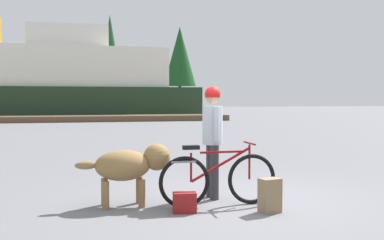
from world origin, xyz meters
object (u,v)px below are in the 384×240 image
(backpack, at_px, (270,195))
(handbag_pannier, at_px, (185,203))
(dog, at_px, (130,165))
(ferry_boat, at_px, (38,84))
(bicycle, at_px, (218,179))
(person_cyclist, at_px, (212,130))

(backpack, distance_m, handbag_pannier, 1.19)
(dog, bearing_deg, ferry_boat, 96.97)
(dog, bearing_deg, bicycle, -14.57)
(person_cyclist, relative_size, dog, 1.28)
(handbag_pannier, xyz_separation_m, ferry_boat, (-4.68, 33.26, 2.66))
(bicycle, distance_m, ferry_boat, 33.50)
(person_cyclist, relative_size, ferry_boat, 0.07)
(bicycle, relative_size, ferry_boat, 0.07)
(backpack, bearing_deg, ferry_boat, 99.88)
(person_cyclist, xyz_separation_m, handbag_pannier, (-0.64, -0.79, -0.94))
(ferry_boat, bearing_deg, backpack, -80.12)
(bicycle, xyz_separation_m, backpack, (0.59, -0.53, -0.17))
(dog, bearing_deg, backpack, -24.92)
(person_cyclist, bearing_deg, dog, -171.32)
(person_cyclist, bearing_deg, backpack, -63.94)
(backpack, xyz_separation_m, ferry_boat, (-5.84, 33.53, 2.57))
(handbag_pannier, height_order, ferry_boat, ferry_boat)
(dog, bearing_deg, handbag_pannier, -40.78)
(backpack, xyz_separation_m, handbag_pannier, (-1.16, 0.26, -0.10))
(bicycle, height_order, ferry_boat, ferry_boat)
(person_cyclist, xyz_separation_m, ferry_boat, (-5.32, 32.47, 1.72))
(bicycle, relative_size, person_cyclist, 1.01)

